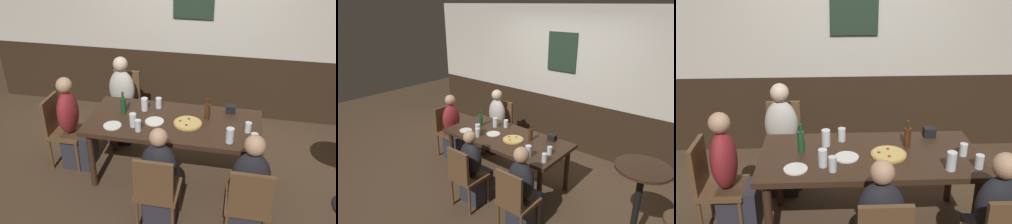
{
  "view_description": "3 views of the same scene",
  "coord_description": "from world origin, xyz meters",
  "views": [
    {
      "loc": [
        0.62,
        -3.34,
        2.72
      ],
      "look_at": [
        -0.05,
        -0.09,
        0.9
      ],
      "focal_mm": 38.57,
      "sensor_mm": 36.0,
      "label": 1
    },
    {
      "loc": [
        2.6,
        -3.13,
        2.62
      ],
      "look_at": [
        -0.1,
        0.11,
        1.08
      ],
      "focal_mm": 32.12,
      "sensor_mm": 36.0,
      "label": 2
    },
    {
      "loc": [
        -0.36,
        -3.0,
        2.34
      ],
      "look_at": [
        -0.22,
        0.12,
        1.09
      ],
      "focal_mm": 42.16,
      "sensor_mm": 36.0,
      "label": 3
    }
  ],
  "objects": [
    {
      "name": "pint_glass_pale",
      "position": [
        -0.32,
        -0.27,
        0.79
      ],
      "size": [
        0.07,
        0.07,
        0.13
      ],
      "color": "silver",
      "rests_on": "dining_table"
    },
    {
      "name": "plate_white_large",
      "position": [
        -0.2,
        -0.06,
        0.75
      ],
      "size": [
        0.2,
        0.2,
        0.01
      ],
      "primitive_type": "cylinder",
      "color": "white",
      "rests_on": "dining_table"
    },
    {
      "name": "dining_table",
      "position": [
        0.0,
        0.0,
        0.66
      ],
      "size": [
        1.89,
        0.87,
        0.74
      ],
      "color": "#382316",
      "rests_on": "ground_plane"
    },
    {
      "name": "chair_head_west",
      "position": [
        -1.36,
        0.0,
        0.5
      ],
      "size": [
        0.4,
        0.4,
        0.88
      ],
      "color": "brown",
      "rests_on": "ground_plane"
    },
    {
      "name": "person_mid_near",
      "position": [
        0.0,
        -0.69,
        0.45
      ],
      "size": [
        0.34,
        0.37,
        1.08
      ],
      "color": "#2D2D38",
      "rests_on": "ground_plane"
    },
    {
      "name": "highball_clear",
      "position": [
        -0.37,
        0.18,
        0.81
      ],
      "size": [
        0.08,
        0.08,
        0.15
      ],
      "color": "silver",
      "rests_on": "dining_table"
    },
    {
      "name": "tumbler_short",
      "position": [
        0.79,
        -0.06,
        0.79
      ],
      "size": [
        0.07,
        0.07,
        0.11
      ],
      "color": "silver",
      "rests_on": "dining_table"
    },
    {
      "name": "ground_plane",
      "position": [
        0.0,
        0.0,
        0.0
      ],
      "size": [
        12.0,
        12.0,
        0.0
      ],
      "primitive_type": "plane",
      "color": "#4C3826"
    },
    {
      "name": "chair_right_near",
      "position": [
        0.83,
        -0.85,
        0.5
      ],
      "size": [
        0.4,
        0.4,
        0.88
      ],
      "color": "brown",
      "rests_on": "ground_plane"
    },
    {
      "name": "beer_glass_half",
      "position": [
        0.62,
        -0.3,
        0.81
      ],
      "size": [
        0.08,
        0.08,
        0.16
      ],
      "color": "silver",
      "rests_on": "dining_table"
    },
    {
      "name": "wall_back",
      "position": [
        -0.0,
        1.65,
        1.3
      ],
      "size": [
        6.4,
        0.13,
        2.6
      ],
      "color": "#332316",
      "rests_on": "ground_plane"
    },
    {
      "name": "chair_left_far",
      "position": [
        -0.83,
        0.85,
        0.5
      ],
      "size": [
        0.4,
        0.4,
        0.88
      ],
      "color": "brown",
      "rests_on": "ground_plane"
    },
    {
      "name": "beer_bottle_green",
      "position": [
        -0.59,
        0.07,
        0.84
      ],
      "size": [
        0.06,
        0.06,
        0.26
      ],
      "color": "#194723",
      "rests_on": "dining_table"
    },
    {
      "name": "beer_bottle_brown",
      "position": [
        0.35,
        0.13,
        0.84
      ],
      "size": [
        0.06,
        0.06,
        0.25
      ],
      "color": "#42230F",
      "rests_on": "dining_table"
    },
    {
      "name": "beer_glass_tall",
      "position": [
        -0.23,
        0.27,
        0.79
      ],
      "size": [
        0.07,
        0.07,
        0.12
      ],
      "color": "silver",
      "rests_on": "dining_table"
    },
    {
      "name": "plate_white_small",
      "position": [
        -0.62,
        -0.24,
        0.75
      ],
      "size": [
        0.19,
        0.19,
        0.01
      ],
      "primitive_type": "cylinder",
      "color": "white",
      "rests_on": "dining_table"
    },
    {
      "name": "person_right_near",
      "position": [
        0.83,
        -0.69,
        0.47
      ],
      "size": [
        0.34,
        0.37,
        1.11
      ],
      "color": "#2D2D38",
      "rests_on": "ground_plane"
    },
    {
      "name": "condiment_caddy",
      "position": [
        0.6,
        0.32,
        0.79
      ],
      "size": [
        0.11,
        0.09,
        0.09
      ],
      "primitive_type": "cube",
      "color": "black",
      "rests_on": "dining_table"
    },
    {
      "name": "person_left_far",
      "position": [
        -0.83,
        0.69,
        0.48
      ],
      "size": [
        0.34,
        0.37,
        1.15
      ],
      "color": "#2D2D38",
      "rests_on": "ground_plane"
    },
    {
      "name": "chair_mid_near",
      "position": [
        0.0,
        -0.85,
        0.5
      ],
      "size": [
        0.4,
        0.4,
        0.88
      ],
      "color": "brown",
      "rests_on": "ground_plane"
    },
    {
      "name": "person_head_west",
      "position": [
        -1.2,
        0.0,
        0.48
      ],
      "size": [
        0.37,
        0.34,
        1.14
      ],
      "color": "#2D2D38",
      "rests_on": "ground_plane"
    },
    {
      "name": "pizza",
      "position": [
        0.16,
        -0.03,
        0.75
      ],
      "size": [
        0.31,
        0.31,
        0.03
      ],
      "color": "tan",
      "rests_on": "dining_table"
    },
    {
      "name": "tumbler_water",
      "position": [
        -0.4,
        -0.19,
        0.8
      ],
      "size": [
        0.07,
        0.07,
        0.15
      ],
      "color": "silver",
      "rests_on": "dining_table"
    },
    {
      "name": "pint_glass_stout",
      "position": [
        0.85,
        -0.28,
        0.79
      ],
      "size": [
        0.07,
        0.07,
        0.11
      ],
      "color": "silver",
      "rests_on": "dining_table"
    }
  ]
}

